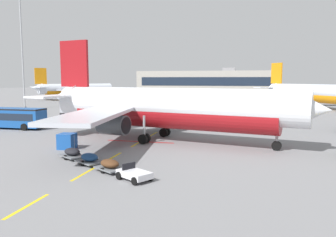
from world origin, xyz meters
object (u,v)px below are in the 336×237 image
Objects in this scene: airliner_foreground at (166,107)px; baggage_train at (99,162)px; apron_light_mast_near at (21,35)px; uld_cargo_container at (67,141)px; airliner_far_center at (75,89)px; apron_shuttle_bus at (6,116)px; catering_truck at (71,108)px; airliner_mid_left at (311,93)px.

baggage_train is at bearing -99.91° from airliner_foreground.
uld_cargo_container is at bearing -49.13° from apron_light_mast_near.
uld_cargo_container is (42.83, -79.37, -2.73)m from airliner_far_center.
airliner_foreground reaches higher than airliner_far_center.
apron_shuttle_bus reaches higher than baggage_train.
apron_light_mast_near reaches higher than airliner_foreground.
airliner_far_center reaches higher than apron_shuttle_bus.
airliner_far_center is 3.76× the size of catering_truck.
uld_cargo_container is at bearing -34.20° from apron_shuttle_bus.
airliner_far_center reaches higher than baggage_train.
airliner_far_center is 2.63× the size of baggage_train.
uld_cargo_container is (-33.11, -59.19, -2.99)m from airliner_mid_left.
airliner_mid_left reaches higher than apron_shuttle_bus.
baggage_train is at bearing -60.04° from airliner_far_center.
airliner_foreground is at bearing -114.83° from airliner_mid_left.
airliner_foreground is 89.09m from airliner_far_center.
baggage_train is (23.01, -17.48, -1.22)m from apron_shuttle_bus.
apron_light_mast_near is (-19.55, 12.71, 15.83)m from catering_truck.
airliner_mid_left is at bearing 33.59° from catering_truck.
apron_shuttle_bus is 16.12m from catering_truck.
apron_shuttle_bus is at bearing 142.77° from baggage_train.
airliner_far_center is at bearing 118.07° from catering_truck.
apron_shuttle_bus is at bearing -68.85° from airliner_far_center.
apron_shuttle_bus is 1.14× the size of baggage_train.
airliner_mid_left is 17.97× the size of uld_cargo_container.
apron_light_mast_near reaches higher than airliner_far_center.
catering_truck is (-48.12, -31.96, -2.14)m from airliner_mid_left.
baggage_train is (21.59, -33.54, -1.11)m from catering_truck.
apron_light_mast_near reaches higher than airliner_mid_left.
airliner_foreground is at bearing 80.09° from baggage_train.
uld_cargo_container is (15.02, -27.23, -0.85)m from catering_truck.
airliner_mid_left is 2.51× the size of apron_shuttle_bus.
airliner_far_center is (-75.93, 20.18, -0.26)m from airliner_mid_left.
airliner_mid_left is at bearing 60.78° from uld_cargo_container.
apron_shuttle_bus is (-25.30, 4.36, -2.20)m from airliner_foreground.
airliner_foreground is 31.51m from catering_truck.
apron_shuttle_bus is at bearing -57.79° from apron_light_mast_near.
apron_light_mast_near is at bearing -78.17° from airliner_far_center.
apron_shuttle_bus is at bearing 170.23° from airliner_foreground.
catering_truck is at bearing 139.47° from airliner_foreground.
airliner_mid_left is 1.09× the size of airliner_far_center.
airliner_far_center is (-51.69, 72.56, -0.42)m from airliner_foreground.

